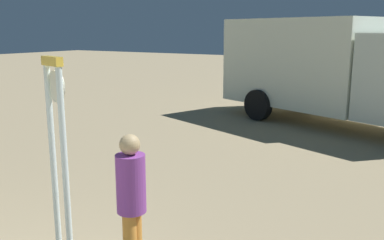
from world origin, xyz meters
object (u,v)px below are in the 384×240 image
Objects in this scene: standing_clock at (58,142)px; person_near_clock at (131,201)px; box_truck_near at (327,67)px; box_truck_far at (351,56)px.

person_near_clock is (0.99, 0.05, -0.49)m from standing_clock.
box_truck_near reaches higher than person_near_clock.
box_truck_near is 7.22m from box_truck_far.
person_near_clock is 0.21× the size of box_truck_far.
standing_clock is 0.34× the size of box_truck_near.
box_truck_far is (-0.79, 7.17, -0.09)m from box_truck_near.
standing_clock is at bearing -89.64° from box_truck_far.
box_truck_near is 0.92× the size of box_truck_far.
person_near_clock is 0.23× the size of box_truck_near.
standing_clock reaches higher than person_near_clock.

